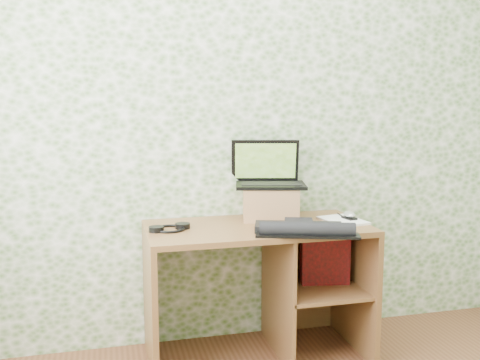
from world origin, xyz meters
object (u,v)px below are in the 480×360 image
object	(u,v)px
riser	(270,203)
notepad	(343,220)
keyboard	(302,228)
desk	(269,270)
laptop	(268,175)

from	to	relation	value
riser	notepad	world-z (taller)	riser
notepad	riser	bearing A→B (deg)	145.89
riser	keyboard	distance (m)	0.38
desk	laptop	distance (m)	0.54
riser	laptop	world-z (taller)	laptop
desk	laptop	world-z (taller)	laptop
laptop	keyboard	world-z (taller)	laptop
riser	notepad	bearing A→B (deg)	-24.31
keyboard	notepad	size ratio (longest dim) A/B	1.97
riser	keyboard	size ratio (longest dim) A/B	0.59
desk	notepad	xyz separation A→B (m)	(0.42, -0.05, 0.28)
keyboard	notepad	xyz separation A→B (m)	(0.32, 0.20, -0.02)
keyboard	notepad	distance (m)	0.38
desk	keyboard	size ratio (longest dim) A/B	2.30
riser	laptop	bearing A→B (deg)	90.00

